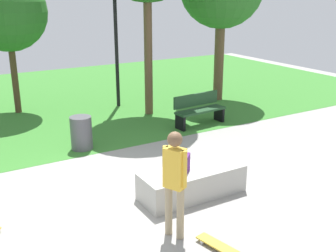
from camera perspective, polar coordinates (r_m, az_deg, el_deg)
ground_plane at (r=8.21m, az=-6.32°, el=-9.42°), size 28.00×28.00×0.00m
grass_lawn at (r=15.57m, az=-18.93°, el=3.06°), size 26.60×11.71×0.01m
concrete_ledge at (r=8.08m, az=3.30°, el=-7.69°), size 2.04×0.81×0.53m
backpack_on_ledge at (r=7.86m, az=2.17°, el=-5.04°), size 0.34×0.34×0.32m
skater_performing_trick at (r=6.46m, az=0.92°, el=-6.93°), size 0.32×0.40×1.77m
skateboard_by_ledge at (r=6.66m, az=7.01°, el=-15.97°), size 0.37×0.82×0.08m
park_bench_by_oak at (r=12.20m, az=4.27°, el=2.35°), size 1.63×0.60×0.91m
tree_leaning_ash at (r=13.92m, az=-21.15°, el=14.29°), size 2.39×2.39×4.35m
lamp_post at (r=13.97m, az=-7.19°, el=13.71°), size 0.28×0.28×4.57m
trash_bin at (r=10.53m, az=-11.78°, el=-0.93°), size 0.53×0.53×0.83m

